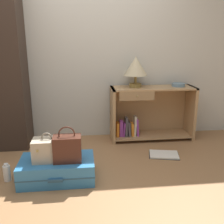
# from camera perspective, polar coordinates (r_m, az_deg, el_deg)

# --- Properties ---
(ground_plane) EXTENTS (9.00, 9.00, 0.00)m
(ground_plane) POSITION_cam_1_polar(r_m,az_deg,el_deg) (2.65, -4.95, -16.37)
(ground_plane) COLOR #9E7047
(back_wall) EXTENTS (6.40, 0.10, 2.60)m
(back_wall) POSITION_cam_1_polar(r_m,az_deg,el_deg) (3.75, -6.16, 14.04)
(back_wall) COLOR beige
(back_wall) RESTS_ON ground_plane
(bookshelf) EXTENTS (1.18, 0.39, 0.76)m
(bookshelf) POSITION_cam_1_polar(r_m,az_deg,el_deg) (3.77, 8.07, -0.19)
(bookshelf) COLOR tan
(bookshelf) RESTS_ON ground_plane
(table_lamp) EXTENTS (0.32, 0.32, 0.42)m
(table_lamp) POSITION_cam_1_polar(r_m,az_deg,el_deg) (3.60, 5.26, 9.85)
(table_lamp) COLOR olive
(table_lamp) RESTS_ON bookshelf
(bowl) EXTENTS (0.19, 0.19, 0.05)m
(bowl) POSITION_cam_1_polar(r_m,az_deg,el_deg) (3.80, 14.43, 5.83)
(bowl) COLOR slate
(bowl) RESTS_ON bookshelf
(suitcase_large) EXTENTS (0.76, 0.46, 0.23)m
(suitcase_large) POSITION_cam_1_polar(r_m,az_deg,el_deg) (2.79, -11.95, -12.25)
(suitcase_large) COLOR teal
(suitcase_large) RESTS_ON ground_plane
(train_case) EXTENTS (0.29, 0.22, 0.30)m
(train_case) POSITION_cam_1_polar(r_m,az_deg,el_deg) (2.70, -14.06, -8.07)
(train_case) COLOR #B7A88E
(train_case) RESTS_ON suitcase_large
(handbag) EXTENTS (0.28, 0.17, 0.37)m
(handbag) POSITION_cam_1_polar(r_m,az_deg,el_deg) (2.63, -9.82, -7.88)
(handbag) COLOR #472319
(handbag) RESTS_ON suitcase_large
(bottle) EXTENTS (0.07, 0.07, 0.19)m
(bottle) POSITION_cam_1_polar(r_m,az_deg,el_deg) (2.92, -22.17, -12.32)
(bottle) COLOR white
(bottle) RESTS_ON ground_plane
(open_book_on_floor) EXTENTS (0.42, 0.33, 0.02)m
(open_book_on_floor) POSITION_cam_1_polar(r_m,az_deg,el_deg) (3.36, 11.38, -9.21)
(open_book_on_floor) COLOR white
(open_book_on_floor) RESTS_ON ground_plane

